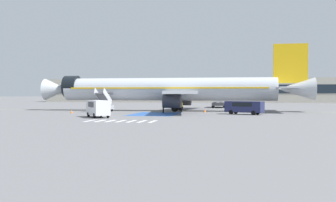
{
  "coord_description": "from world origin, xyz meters",
  "views": [
    {
      "loc": [
        10.93,
        -67.76,
        3.06
      ],
      "look_at": [
        -0.56,
        -4.25,
        1.82
      ],
      "focal_mm": 42.0,
      "sensor_mm": 36.0,
      "label": 1
    }
  ],
  "objects_px": {
    "boarding_stairs_forward": "(103,106)",
    "service_van_1": "(244,106)",
    "ground_crew_0": "(163,107)",
    "ground_crew_1": "(182,106)",
    "terminal_building": "(217,90)",
    "service_van_0": "(98,107)",
    "traffic_cone_0": "(205,111)",
    "airliner": "(171,89)",
    "traffic_cone_1": "(71,112)",
    "fuel_tanker": "(219,100)"
  },
  "relations": [
    {
      "from": "boarding_stairs_forward",
      "to": "ground_crew_0",
      "type": "height_order",
      "value": "boarding_stairs_forward"
    },
    {
      "from": "service_van_1",
      "to": "ground_crew_0",
      "type": "xyz_separation_m",
      "value": [
        -12.5,
        2.47,
        -0.23
      ]
    },
    {
      "from": "fuel_tanker",
      "to": "ground_crew_0",
      "type": "height_order",
      "value": "fuel_tanker"
    },
    {
      "from": "fuel_tanker",
      "to": "ground_crew_0",
      "type": "relative_size",
      "value": 5.62
    },
    {
      "from": "service_van_0",
      "to": "traffic_cone_1",
      "type": "distance_m",
      "value": 12.71
    },
    {
      "from": "terminal_building",
      "to": "service_van_0",
      "type": "bearing_deg",
      "value": -96.34
    },
    {
      "from": "boarding_stairs_forward",
      "to": "fuel_tanker",
      "type": "distance_m",
      "value": 29.71
    },
    {
      "from": "ground_crew_1",
      "to": "traffic_cone_0",
      "type": "xyz_separation_m",
      "value": [
        3.78,
        0.23,
        -0.78
      ]
    },
    {
      "from": "service_van_1",
      "to": "ground_crew_0",
      "type": "bearing_deg",
      "value": -79.12
    },
    {
      "from": "service_van_0",
      "to": "service_van_1",
      "type": "height_order",
      "value": "service_van_0"
    },
    {
      "from": "service_van_0",
      "to": "ground_crew_0",
      "type": "xyz_separation_m",
      "value": [
        5.99,
        12.95,
        -0.36
      ]
    },
    {
      "from": "airliner",
      "to": "terminal_building",
      "type": "height_order",
      "value": "airliner"
    },
    {
      "from": "airliner",
      "to": "fuel_tanker",
      "type": "bearing_deg",
      "value": -21.5
    },
    {
      "from": "fuel_tanker",
      "to": "service_van_0",
      "type": "xyz_separation_m",
      "value": [
        -13.35,
        -38.76,
        -0.37
      ]
    },
    {
      "from": "boarding_stairs_forward",
      "to": "ground_crew_0",
      "type": "relative_size",
      "value": 3.2
    },
    {
      "from": "airliner",
      "to": "terminal_building",
      "type": "xyz_separation_m",
      "value": [
        3.98,
        70.76,
        0.33
      ]
    },
    {
      "from": "boarding_stairs_forward",
      "to": "ground_crew_0",
      "type": "bearing_deg",
      "value": -12.2
    },
    {
      "from": "service_van_0",
      "to": "fuel_tanker",
      "type": "bearing_deg",
      "value": 35.06
    },
    {
      "from": "service_van_1",
      "to": "traffic_cone_0",
      "type": "xyz_separation_m",
      "value": [
        -6.27,
        5.9,
        -0.91
      ]
    },
    {
      "from": "fuel_tanker",
      "to": "ground_crew_1",
      "type": "height_order",
      "value": "fuel_tanker"
    },
    {
      "from": "service_van_1",
      "to": "ground_crew_0",
      "type": "height_order",
      "value": "service_van_1"
    },
    {
      "from": "service_van_0",
      "to": "service_van_1",
      "type": "relative_size",
      "value": 0.87
    },
    {
      "from": "fuel_tanker",
      "to": "terminal_building",
      "type": "height_order",
      "value": "terminal_building"
    },
    {
      "from": "traffic_cone_1",
      "to": "ground_crew_0",
      "type": "bearing_deg",
      "value": 12.61
    },
    {
      "from": "airliner",
      "to": "ground_crew_1",
      "type": "distance_m",
      "value": 5.12
    },
    {
      "from": "service_van_1",
      "to": "terminal_building",
      "type": "relative_size",
      "value": 0.05
    },
    {
      "from": "airliner",
      "to": "ground_crew_0",
      "type": "relative_size",
      "value": 28.88
    },
    {
      "from": "service_van_0",
      "to": "ground_crew_1",
      "type": "height_order",
      "value": "service_van_0"
    },
    {
      "from": "airliner",
      "to": "traffic_cone_1",
      "type": "bearing_deg",
      "value": 124.71
    },
    {
      "from": "service_van_0",
      "to": "service_van_1",
      "type": "xyz_separation_m",
      "value": [
        18.49,
        10.49,
        -0.14
      ]
    },
    {
      "from": "service_van_1",
      "to": "ground_crew_1",
      "type": "relative_size",
      "value": 3.22
    },
    {
      "from": "airliner",
      "to": "fuel_tanker",
      "type": "relative_size",
      "value": 5.14
    },
    {
      "from": "boarding_stairs_forward",
      "to": "service_van_1",
      "type": "xyz_separation_m",
      "value": [
        23.16,
        -4.66,
        0.18
      ]
    },
    {
      "from": "airliner",
      "to": "terminal_building",
      "type": "relative_size",
      "value": 0.39
    },
    {
      "from": "ground_crew_0",
      "to": "traffic_cone_0",
      "type": "xyz_separation_m",
      "value": [
        6.23,
        3.43,
        -0.69
      ]
    },
    {
      "from": "service_van_0",
      "to": "terminal_building",
      "type": "distance_m",
      "value": 91.15
    },
    {
      "from": "traffic_cone_1",
      "to": "terminal_building",
      "type": "height_order",
      "value": "terminal_building"
    },
    {
      "from": "service_van_1",
      "to": "terminal_building",
      "type": "distance_m",
      "value": 80.55
    },
    {
      "from": "airliner",
      "to": "traffic_cone_0",
      "type": "bearing_deg",
      "value": -119.54
    },
    {
      "from": "traffic_cone_0",
      "to": "terminal_building",
      "type": "relative_size",
      "value": 0.0
    },
    {
      "from": "service_van_1",
      "to": "ground_crew_0",
      "type": "relative_size",
      "value": 3.51
    },
    {
      "from": "airliner",
      "to": "service_van_1",
      "type": "relative_size",
      "value": 8.23
    },
    {
      "from": "boarding_stairs_forward",
      "to": "traffic_cone_0",
      "type": "distance_m",
      "value": 16.95
    },
    {
      "from": "airliner",
      "to": "service_van_1",
      "type": "xyz_separation_m",
      "value": [
        12.4,
        -9.3,
        -2.62
      ]
    },
    {
      "from": "airliner",
      "to": "boarding_stairs_forward",
      "type": "height_order",
      "value": "airliner"
    },
    {
      "from": "traffic_cone_0",
      "to": "airliner",
      "type": "bearing_deg",
      "value": 151.01
    },
    {
      "from": "ground_crew_0",
      "to": "ground_crew_1",
      "type": "distance_m",
      "value": 4.03
    },
    {
      "from": "ground_crew_0",
      "to": "ground_crew_1",
      "type": "bearing_deg",
      "value": 153.8
    },
    {
      "from": "ground_crew_1",
      "to": "boarding_stairs_forward",
      "type": "bearing_deg",
      "value": 115.29
    },
    {
      "from": "service_van_0",
      "to": "traffic_cone_0",
      "type": "distance_m",
      "value": 20.47
    }
  ]
}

